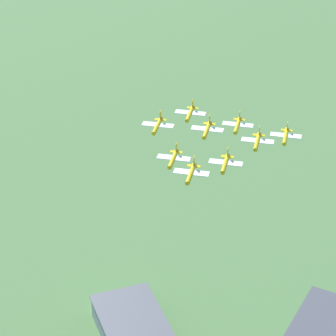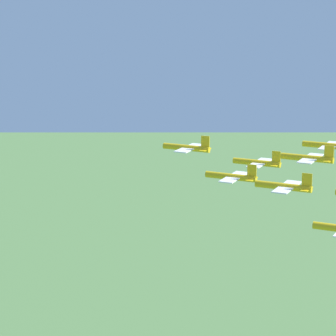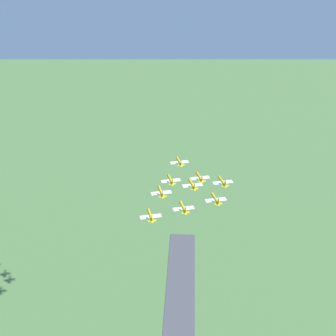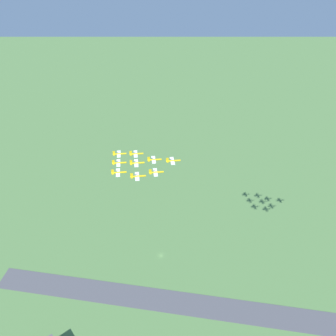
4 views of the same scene
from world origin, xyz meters
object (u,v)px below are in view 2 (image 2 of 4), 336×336
(jet_3, at_px, (286,186))
(jet_1, at_px, (233,177))
(jet_4, at_px, (309,158))
(jet_2, at_px, (259,163))
(jet_0, at_px, (188,148))
(jet_5, at_px, (329,145))

(jet_3, bearing_deg, jet_1, 59.53)
(jet_3, xyz_separation_m, jet_4, (6.81, 10.94, 1.90))
(jet_1, height_order, jet_2, jet_1)
(jet_0, bearing_deg, jet_2, -59.53)
(jet_4, bearing_deg, jet_0, 90.00)
(jet_0, xyz_separation_m, jet_4, (18.60, -11.58, 0.15))
(jet_0, relative_size, jet_4, 1.00)
(jet_0, distance_m, jet_1, 13.01)
(jet_1, relative_size, jet_4, 1.00)
(jet_1, height_order, jet_3, jet_3)
(jet_1, height_order, jet_5, jet_5)
(jet_1, distance_m, jet_3, 12.75)
(jet_3, height_order, jet_4, jet_4)
(jet_2, height_order, jet_5, jet_5)
(jet_2, xyz_separation_m, jet_3, (-0.92, -22.21, 1.21))
(jet_1, relative_size, jet_3, 1.00)
(jet_4, xyz_separation_m, jet_5, (6.81, 10.94, -0.19))
(jet_4, height_order, jet_5, jet_4)
(jet_2, distance_m, jet_4, 13.09)
(jet_0, relative_size, jet_2, 1.00)
(jet_4, bearing_deg, jet_1, 120.47)
(jet_3, bearing_deg, jet_0, 59.53)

